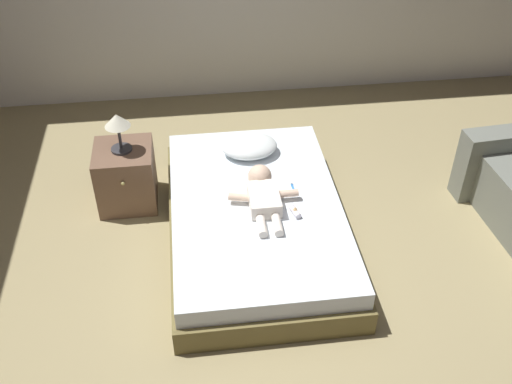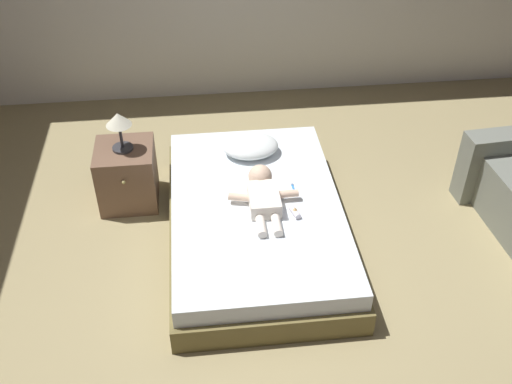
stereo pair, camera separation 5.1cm
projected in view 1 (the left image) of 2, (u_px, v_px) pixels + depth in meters
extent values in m
plane|color=#998A5E|center=(276.00, 301.00, 4.13)|extent=(8.00, 8.00, 0.00)
cube|color=brown|center=(256.00, 227.00, 4.59)|extent=(1.29, 2.06, 0.20)
cube|color=white|center=(256.00, 210.00, 4.48)|extent=(1.24, 1.98, 0.14)
ellipsoid|color=white|center=(249.00, 146.00, 4.90)|extent=(0.45, 0.36, 0.14)
cube|color=white|center=(264.00, 200.00, 4.37)|extent=(0.22, 0.33, 0.12)
sphere|color=beige|center=(260.00, 176.00, 4.54)|extent=(0.18, 0.18, 0.18)
cylinder|color=beige|center=(239.00, 197.00, 4.39)|extent=(0.16, 0.09, 0.06)
cylinder|color=beige|center=(288.00, 193.00, 4.43)|extent=(0.16, 0.06, 0.06)
cylinder|color=white|center=(262.00, 226.00, 4.19)|extent=(0.06, 0.20, 0.06)
cylinder|color=white|center=(277.00, 224.00, 4.20)|extent=(0.06, 0.20, 0.06)
cube|color=#3784E4|center=(293.00, 189.00, 4.56)|extent=(0.02, 0.12, 0.01)
cube|color=white|center=(291.00, 183.00, 4.60)|extent=(0.02, 0.03, 0.01)
cube|color=brown|center=(126.00, 176.00, 4.84)|extent=(0.46, 0.46, 0.51)
sphere|color=tan|center=(123.00, 183.00, 4.58)|extent=(0.03, 0.03, 0.03)
cylinder|color=#333338|center=(122.00, 149.00, 4.67)|extent=(0.16, 0.16, 0.02)
cylinder|color=#333338|center=(120.00, 137.00, 4.61)|extent=(0.02, 0.02, 0.20)
cone|color=silver|center=(117.00, 120.00, 4.51)|extent=(0.20, 0.20, 0.10)
cylinder|color=white|center=(295.00, 212.00, 4.32)|extent=(0.08, 0.13, 0.05)
cone|color=#E7B674|center=(295.00, 208.00, 4.30)|extent=(0.03, 0.03, 0.02)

